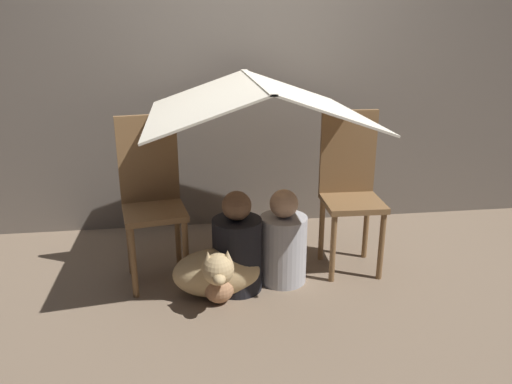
# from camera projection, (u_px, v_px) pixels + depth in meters

# --- Properties ---
(ground_plane) EXTENTS (8.80, 8.80, 0.00)m
(ground_plane) POSITION_uv_depth(u_px,v_px,m) (258.00, 282.00, 3.10)
(ground_plane) COLOR #7A6651
(wall_back) EXTENTS (7.00, 0.05, 2.50)m
(wall_back) POSITION_uv_depth(u_px,v_px,m) (239.00, 63.00, 3.65)
(wall_back) COLOR #6B6056
(wall_back) RESTS_ON ground_plane
(chair_left) EXTENTS (0.42, 0.42, 1.02)m
(chair_left) POSITION_uv_depth(u_px,v_px,m) (152.00, 194.00, 3.02)
(chair_left) COLOR brown
(chair_left) RESTS_ON ground_plane
(chair_right) EXTENTS (0.37, 0.37, 1.02)m
(chair_right) POSITION_uv_depth(u_px,v_px,m) (350.00, 186.00, 3.18)
(chair_right) COLOR brown
(chair_right) RESTS_ON ground_plane
(sheet_canopy) EXTENTS (1.23, 1.22, 0.22)m
(sheet_canopy) POSITION_uv_depth(u_px,v_px,m) (256.00, 98.00, 2.84)
(sheet_canopy) COLOR silver
(person_front) EXTENTS (0.29, 0.29, 0.62)m
(person_front) POSITION_uv_depth(u_px,v_px,m) (237.00, 249.00, 2.96)
(person_front) COLOR black
(person_front) RESTS_ON ground_plane
(person_second) EXTENTS (0.29, 0.29, 0.60)m
(person_second) POSITION_uv_depth(u_px,v_px,m) (283.00, 243.00, 3.06)
(person_second) COLOR #B2B2B7
(person_second) RESTS_ON ground_plane
(dog) EXTENTS (0.51, 0.43, 0.38)m
(dog) POSITION_uv_depth(u_px,v_px,m) (217.00, 272.00, 2.88)
(dog) COLOR tan
(dog) RESTS_ON ground_plane
(plush_toy) EXTENTS (0.18, 0.18, 0.28)m
(plush_toy) POSITION_uv_depth(u_px,v_px,m) (219.00, 284.00, 2.86)
(plush_toy) COLOR tan
(plush_toy) RESTS_ON ground_plane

